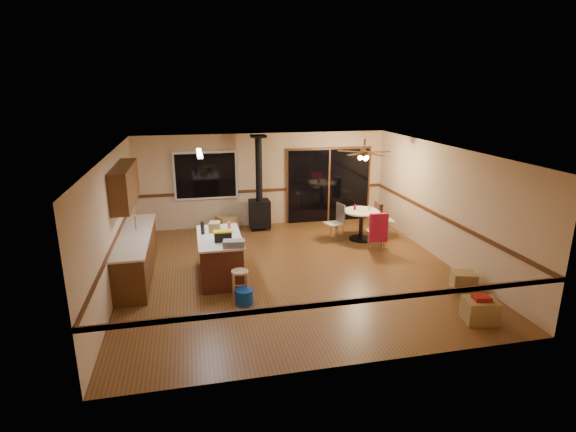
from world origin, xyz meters
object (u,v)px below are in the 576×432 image
object	(u,v)px
box_under_window	(227,223)
box_corner_a	(480,310)
chair_left	(338,218)
chair_near	(378,227)
box_corner_b	(464,281)
bar_stool	(240,285)
toolbox_grey	(234,243)
kitchen_island	(220,257)
toolbox_black	(223,237)
dining_table	(361,220)
blue_bucket	(244,296)
wood_stove	(259,204)
chair_right	(379,215)

from	to	relation	value
box_under_window	box_corner_a	xyz separation A→B (m)	(3.75, -5.88, -0.01)
chair_left	chair_near	size ratio (longest dim) A/B	0.74
box_corner_b	bar_stool	bearing A→B (deg)	173.23
toolbox_grey	chair_near	xyz separation A→B (m)	(3.57, 1.42, -0.37)
chair_left	box_under_window	size ratio (longest dim) A/B	0.99
kitchen_island	toolbox_black	xyz separation A→B (m)	(0.05, -0.32, 0.54)
dining_table	box_under_window	bearing A→B (deg)	156.00
blue_bucket	chair_near	world-z (taller)	chair_near
bar_stool	dining_table	size ratio (longest dim) A/B	0.61
kitchen_island	wood_stove	world-z (taller)	wood_stove
bar_stool	blue_bucket	bearing A→B (deg)	-73.96
chair_right	box_under_window	xyz separation A→B (m)	(-3.83, 1.40, -0.39)
bar_stool	blue_bucket	world-z (taller)	bar_stool
dining_table	toolbox_grey	bearing A→B (deg)	-146.57
bar_stool	dining_table	world-z (taller)	dining_table
box_corner_a	box_corner_b	xyz separation A→B (m)	(0.45, 1.17, -0.02)
bar_stool	chair_left	xyz separation A→B (m)	(2.84, 2.84, 0.30)
chair_near	kitchen_island	bearing A→B (deg)	-168.95
wood_stove	toolbox_grey	bearing A→B (deg)	-106.01
box_corner_a	box_corner_b	distance (m)	1.26
kitchen_island	box_corner_b	size ratio (longest dim) A/B	3.83
toolbox_black	bar_stool	xyz separation A→B (m)	(0.23, -0.78, -0.71)
toolbox_grey	chair_right	distance (m)	4.67
blue_bucket	chair_left	world-z (taller)	chair_left
blue_bucket	box_corner_a	world-z (taller)	box_corner_a
toolbox_grey	box_corner_a	bearing A→B (deg)	-28.20
blue_bucket	box_corner_b	xyz separation A→B (m)	(4.26, -0.32, 0.04)
blue_bucket	dining_table	size ratio (longest dim) A/B	0.35
kitchen_island	wood_stove	size ratio (longest dim) A/B	0.67
wood_stove	chair_near	xyz separation A→B (m)	(2.50, -2.31, -0.13)
wood_stove	toolbox_grey	xyz separation A→B (m)	(-1.07, -3.73, 0.23)
box_under_window	chair_left	bearing A→B (deg)	-26.47
blue_bucket	chair_near	bearing A→B (deg)	30.34
toolbox_grey	chair_near	distance (m)	3.86
kitchen_island	chair_near	xyz separation A→B (m)	(3.80, 0.74, 0.14)
dining_table	box_corner_b	bearing A→B (deg)	-74.72
toolbox_black	dining_table	distance (m)	4.17
toolbox_black	dining_table	world-z (taller)	toolbox_black
blue_bucket	chair_left	distance (m)	4.14
bar_stool	box_corner_b	size ratio (longest dim) A/B	1.31
dining_table	blue_bucket	bearing A→B (deg)	-139.30
dining_table	box_corner_b	world-z (taller)	dining_table
toolbox_grey	blue_bucket	size ratio (longest dim) A/B	1.23
chair_right	box_under_window	bearing A→B (deg)	159.89
chair_near	dining_table	bearing A→B (deg)	95.27
toolbox_black	box_under_window	size ratio (longest dim) A/B	0.65
toolbox_grey	toolbox_black	world-z (taller)	toolbox_black
bar_stool	chair_left	distance (m)	4.03
kitchen_island	chair_left	distance (m)	3.58
kitchen_island	dining_table	world-z (taller)	kitchen_island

